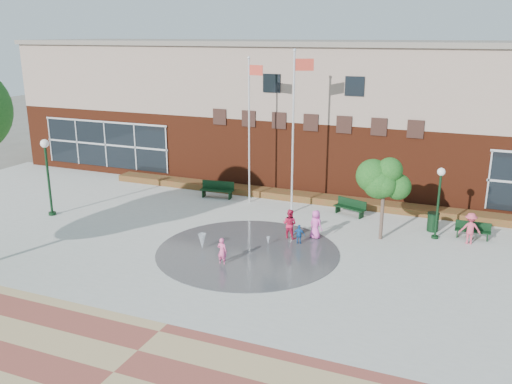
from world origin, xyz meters
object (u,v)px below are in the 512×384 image
at_px(bench_left, 217,193).
at_px(flagpole_left, 250,124).
at_px(trash_can, 433,222).
at_px(flagpole_right, 294,124).
at_px(child_splash, 222,251).

bearing_deg(bench_left, flagpole_left, -8.22).
height_order(bench_left, trash_can, bench_left).
height_order(flagpole_left, trash_can, flagpole_left).
bearing_deg(flagpole_right, bench_left, 148.17).
bearing_deg(flagpole_left, flagpole_right, -5.57).
bearing_deg(bench_left, trash_can, -11.56).
height_order(trash_can, child_splash, child_splash).
bearing_deg(bench_left, flagpole_right, -17.24).
relative_size(flagpole_left, trash_can, 8.57).
bearing_deg(flagpole_right, flagpole_left, 141.75).
distance_m(bench_left, trash_can, 12.71).
bearing_deg(flagpole_left, trash_can, 5.83).
xyz_separation_m(bench_left, child_splash, (4.63, -8.79, 0.28)).
height_order(flagpole_left, bench_left, flagpole_left).
bearing_deg(child_splash, flagpole_right, -90.02).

